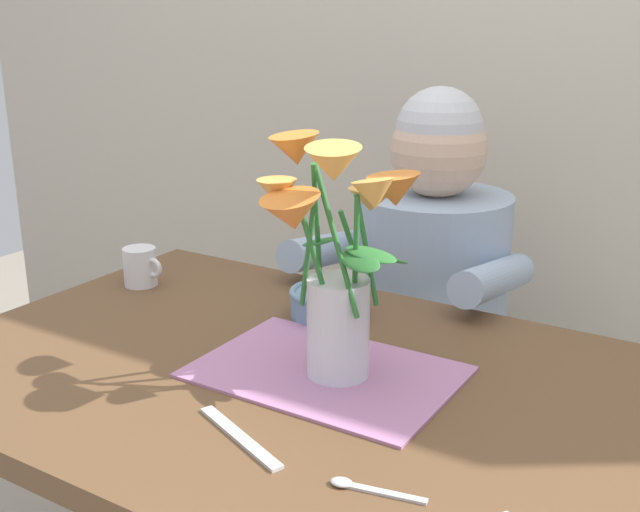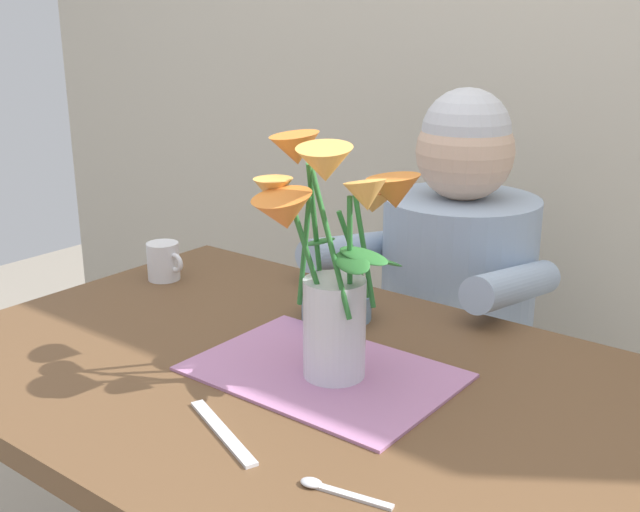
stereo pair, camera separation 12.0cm
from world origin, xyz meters
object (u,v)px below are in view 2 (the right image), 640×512
(seated_person, at_px, (454,342))
(flower_vase, at_px, (333,253))
(tea_cup, at_px, (164,261))
(ceramic_bowl, at_px, (336,302))
(dinner_knife, at_px, (222,432))

(seated_person, height_order, flower_vase, seated_person)
(flower_vase, bearing_deg, tea_cup, 164.92)
(ceramic_bowl, height_order, dinner_knife, ceramic_bowl)
(seated_person, relative_size, tea_cup, 12.20)
(flower_vase, distance_m, ceramic_bowl, 0.30)
(dinner_knife, bearing_deg, ceramic_bowl, 128.87)
(tea_cup, bearing_deg, ceramic_bowl, 6.77)
(flower_vase, bearing_deg, dinner_knife, -93.84)
(tea_cup, bearing_deg, seated_person, 44.38)
(seated_person, xyz_separation_m, flower_vase, (0.10, -0.60, 0.38))
(seated_person, bearing_deg, flower_vase, -83.69)
(flower_vase, height_order, tea_cup, flower_vase)
(dinner_knife, bearing_deg, tea_cup, 167.67)
(seated_person, height_order, ceramic_bowl, seated_person)
(flower_vase, distance_m, tea_cup, 0.60)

